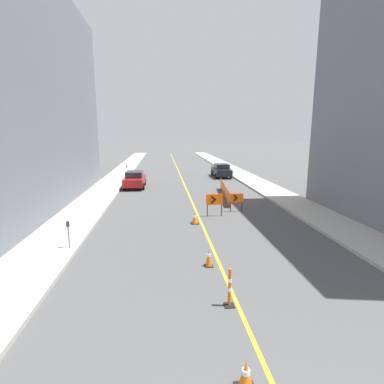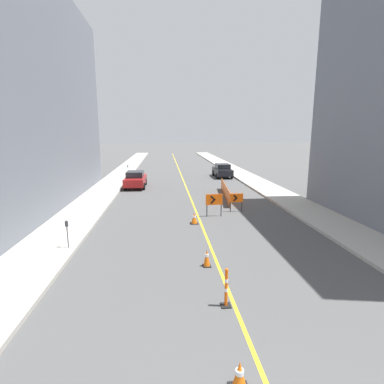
{
  "view_description": "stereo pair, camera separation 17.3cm",
  "coord_description": "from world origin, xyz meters",
  "px_view_note": "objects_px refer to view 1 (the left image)",
  "views": [
    {
      "loc": [
        -2.24,
        -1.66,
        5.22
      ],
      "look_at": [
        -0.11,
        19.35,
        1.0
      ],
      "focal_mm": 28.0,
      "sensor_mm": 36.0,
      "label": 1
    },
    {
      "loc": [
        -2.06,
        -1.68,
        5.22
      ],
      "look_at": [
        -0.11,
        19.35,
        1.0
      ],
      "focal_mm": 28.0,
      "sensor_mm": 36.0,
      "label": 2
    }
  ],
  "objects_px": {
    "arrow_barricade_primary": "(214,200)",
    "parked_car_curb_mid": "(221,170)",
    "parked_car_curb_near": "(135,179)",
    "parking_meter_near_curb": "(68,229)",
    "traffic_cone_third": "(195,218)",
    "arrow_barricade_secondary": "(236,199)",
    "traffic_cone_nearest": "(246,376)",
    "traffic_cone_second": "(209,258)",
    "delineator_post_front": "(230,290)",
    "parking_meter_far_curb": "(127,168)"
  },
  "relations": [
    {
      "from": "parked_car_curb_near",
      "to": "parking_meter_near_curb",
      "type": "distance_m",
      "value": 15.74
    },
    {
      "from": "parked_car_curb_near",
      "to": "parking_meter_near_curb",
      "type": "bearing_deg",
      "value": -94.27
    },
    {
      "from": "traffic_cone_third",
      "to": "arrow_barricade_primary",
      "type": "height_order",
      "value": "arrow_barricade_primary"
    },
    {
      "from": "delineator_post_front",
      "to": "traffic_cone_nearest",
      "type": "bearing_deg",
      "value": -96.49
    },
    {
      "from": "arrow_barricade_secondary",
      "to": "parked_car_curb_mid",
      "type": "height_order",
      "value": "parked_car_curb_mid"
    },
    {
      "from": "traffic_cone_second",
      "to": "parked_car_curb_near",
      "type": "distance_m",
      "value": 18.31
    },
    {
      "from": "traffic_cone_nearest",
      "to": "parked_car_curb_near",
      "type": "xyz_separation_m",
      "value": [
        -4.24,
        23.61,
        0.47
      ]
    },
    {
      "from": "traffic_cone_second",
      "to": "parked_car_curb_mid",
      "type": "distance_m",
      "value": 24.35
    },
    {
      "from": "arrow_barricade_primary",
      "to": "parking_meter_far_curb",
      "type": "xyz_separation_m",
      "value": [
        -7.41,
        18.01,
        0.03
      ]
    },
    {
      "from": "arrow_barricade_primary",
      "to": "parked_car_curb_mid",
      "type": "distance_m",
      "value": 17.1
    },
    {
      "from": "parked_car_curb_near",
      "to": "traffic_cone_third",
      "type": "bearing_deg",
      "value": -68.37
    },
    {
      "from": "arrow_barricade_secondary",
      "to": "parked_car_curb_mid",
      "type": "relative_size",
      "value": 0.29
    },
    {
      "from": "arrow_barricade_secondary",
      "to": "parking_meter_far_curb",
      "type": "bearing_deg",
      "value": 118.55
    },
    {
      "from": "traffic_cone_second",
      "to": "parking_meter_near_curb",
      "type": "relative_size",
      "value": 0.57
    },
    {
      "from": "parked_car_curb_near",
      "to": "arrow_barricade_secondary",
      "type": "bearing_deg",
      "value": -50.82
    },
    {
      "from": "traffic_cone_third",
      "to": "delineator_post_front",
      "type": "height_order",
      "value": "delineator_post_front"
    },
    {
      "from": "traffic_cone_third",
      "to": "arrow_barricade_primary",
      "type": "xyz_separation_m",
      "value": [
        1.4,
        1.42,
        0.7
      ]
    },
    {
      "from": "arrow_barricade_secondary",
      "to": "parked_car_curb_near",
      "type": "xyz_separation_m",
      "value": [
        -7.51,
        9.69,
        -0.08
      ]
    },
    {
      "from": "traffic_cone_nearest",
      "to": "parking_meter_near_curb",
      "type": "relative_size",
      "value": 0.54
    },
    {
      "from": "parked_car_curb_mid",
      "to": "parking_meter_near_curb",
      "type": "bearing_deg",
      "value": -116.77
    },
    {
      "from": "traffic_cone_second",
      "to": "arrow_barricade_secondary",
      "type": "relative_size",
      "value": 0.58
    },
    {
      "from": "traffic_cone_nearest",
      "to": "traffic_cone_second",
      "type": "height_order",
      "value": "traffic_cone_second"
    },
    {
      "from": "arrow_barricade_primary",
      "to": "parking_meter_near_curb",
      "type": "relative_size",
      "value": 1.14
    },
    {
      "from": "traffic_cone_third",
      "to": "arrow_barricade_secondary",
      "type": "distance_m",
      "value": 3.93
    },
    {
      "from": "parking_meter_near_curb",
      "to": "arrow_barricade_primary",
      "type": "bearing_deg",
      "value": 33.95
    },
    {
      "from": "traffic_cone_second",
      "to": "arrow_barricade_secondary",
      "type": "height_order",
      "value": "arrow_barricade_secondary"
    },
    {
      "from": "traffic_cone_nearest",
      "to": "traffic_cone_third",
      "type": "xyz_separation_m",
      "value": [
        0.22,
        11.51,
        -0.01
      ]
    },
    {
      "from": "delineator_post_front",
      "to": "parked_car_curb_near",
      "type": "xyz_separation_m",
      "value": [
        -4.58,
        20.58,
        0.26
      ]
    },
    {
      "from": "traffic_cone_nearest",
      "to": "parking_meter_near_curb",
      "type": "xyz_separation_m",
      "value": [
        -5.79,
        7.95,
        0.73
      ]
    },
    {
      "from": "arrow_barricade_primary",
      "to": "parked_car_curb_near",
      "type": "height_order",
      "value": "parked_car_curb_near"
    },
    {
      "from": "traffic_cone_second",
      "to": "parking_meter_near_curb",
      "type": "distance_m",
      "value": 6.35
    },
    {
      "from": "traffic_cone_nearest",
      "to": "arrow_barricade_primary",
      "type": "distance_m",
      "value": 13.05
    },
    {
      "from": "traffic_cone_second",
      "to": "arrow_barricade_primary",
      "type": "xyz_separation_m",
      "value": [
        1.46,
        7.1,
        0.67
      ]
    },
    {
      "from": "parking_meter_far_curb",
      "to": "parked_car_curb_near",
      "type": "bearing_deg",
      "value": -78.04
    },
    {
      "from": "parked_car_curb_mid",
      "to": "arrow_barricade_secondary",
      "type": "bearing_deg",
      "value": -97.14
    },
    {
      "from": "parking_meter_far_curb",
      "to": "delineator_post_front",
      "type": "bearing_deg",
      "value": -77.61
    },
    {
      "from": "arrow_barricade_primary",
      "to": "parked_car_curb_mid",
      "type": "height_order",
      "value": "parked_car_curb_mid"
    },
    {
      "from": "traffic_cone_second",
      "to": "parked_car_curb_near",
      "type": "relative_size",
      "value": 0.17
    },
    {
      "from": "traffic_cone_nearest",
      "to": "traffic_cone_third",
      "type": "height_order",
      "value": "traffic_cone_nearest"
    },
    {
      "from": "arrow_barricade_secondary",
      "to": "parking_meter_far_curb",
      "type": "xyz_separation_m",
      "value": [
        -9.07,
        17.03,
        0.18
      ]
    },
    {
      "from": "arrow_barricade_primary",
      "to": "parked_car_curb_mid",
      "type": "relative_size",
      "value": 0.33
    },
    {
      "from": "arrow_barricade_primary",
      "to": "parking_meter_near_curb",
      "type": "distance_m",
      "value": 8.93
    },
    {
      "from": "traffic_cone_third",
      "to": "arrow_barricade_secondary",
      "type": "relative_size",
      "value": 0.52
    },
    {
      "from": "arrow_barricade_secondary",
      "to": "parking_meter_far_curb",
      "type": "height_order",
      "value": "parking_meter_far_curb"
    },
    {
      "from": "parked_car_curb_mid",
      "to": "traffic_cone_nearest",
      "type": "bearing_deg",
      "value": -99.79
    },
    {
      "from": "arrow_barricade_secondary",
      "to": "traffic_cone_nearest",
      "type": "bearing_deg",
      "value": -102.73
    },
    {
      "from": "delineator_post_front",
      "to": "parked_car_curb_near",
      "type": "bearing_deg",
      "value": 102.54
    },
    {
      "from": "parked_car_curb_near",
      "to": "delineator_post_front",
      "type": "bearing_deg",
      "value": -76.06
    },
    {
      "from": "traffic_cone_nearest",
      "to": "traffic_cone_second",
      "type": "bearing_deg",
      "value": 88.48
    },
    {
      "from": "traffic_cone_second",
      "to": "delineator_post_front",
      "type": "xyz_separation_m",
      "value": [
        0.19,
        -2.81,
        0.18
      ]
    }
  ]
}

